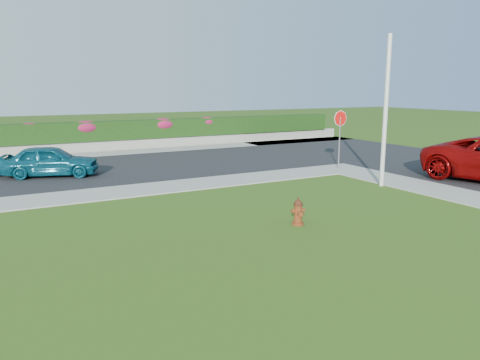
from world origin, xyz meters
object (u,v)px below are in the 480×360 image
fire_hydrant (298,212)px  stop_sign (340,125)px  sedan_teal (51,161)px  utility_pole (386,112)px

fire_hydrant → stop_sign: bearing=54.6°
sedan_teal → utility_pole: (10.62, -7.76, 2.07)m
sedan_teal → stop_sign: size_ratio=1.42×
utility_pole → stop_sign: size_ratio=2.08×
utility_pole → fire_hydrant: bearing=-155.1°
sedan_teal → stop_sign: stop_sign is taller
fire_hydrant → sedan_teal: bearing=126.7°
fire_hydrant → sedan_teal: (-4.90, 10.42, 0.33)m
sedan_teal → stop_sign: (11.64, -4.13, 1.29)m
fire_hydrant → sedan_teal: 11.52m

